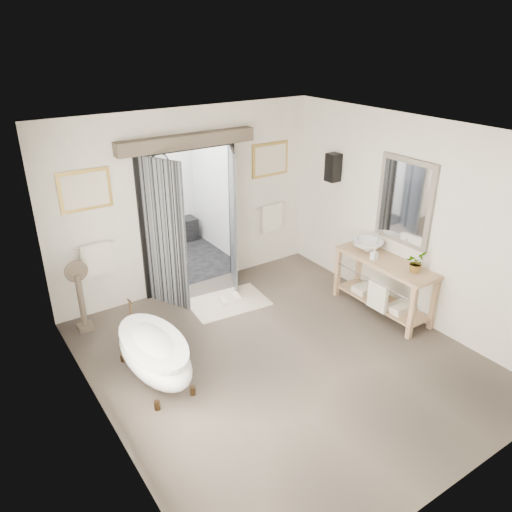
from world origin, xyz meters
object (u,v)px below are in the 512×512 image
Objects in this scene: clawfoot_tub at (154,352)px; vanity at (383,282)px; basin at (368,246)px; rug at (228,302)px.

clawfoot_tub is 3.49m from vanity.
basin reaches higher than vanity.
basin is at bearing -0.47° from clawfoot_tub.
vanity reaches higher than rug.
clawfoot_tub is at bearing 172.66° from vanity.
vanity is at bearing -40.33° from rug.
basin is at bearing 83.58° from vanity.
rug is (1.68, 1.07, -0.36)m from clawfoot_tub.
clawfoot_tub is 1.28× the size of rug.
rug is at bearing 150.88° from basin.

